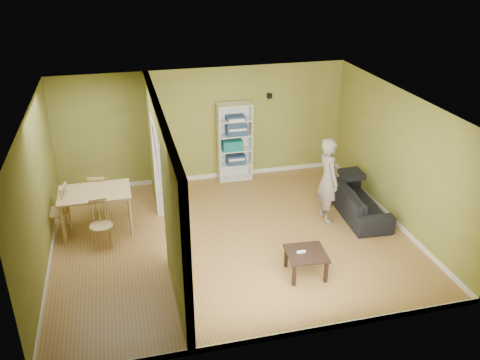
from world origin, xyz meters
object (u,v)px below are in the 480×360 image
bookshelf (234,142)px  chair_left (57,210)px  chair_near (101,225)px  chair_far (100,195)px  person (328,173)px  coffee_table (306,256)px  sofa (359,198)px  dining_table (95,195)px

bookshelf → chair_left: size_ratio=1.77×
chair_near → chair_far: 1.19m
person → coffee_table: 2.07m
sofa → chair_left: 5.87m
coffee_table → bookshelf: bearing=93.9°
sofa → chair_near: (-5.04, 0.01, 0.08)m
chair_far → bookshelf: bearing=-151.2°
sofa → chair_near: size_ratio=2.13×
sofa → chair_left: chair_left is taller
sofa → chair_near: chair_near is taller
chair_near → chair_far: (-0.02, 1.19, 0.02)m
chair_near → coffee_table: bearing=-33.5°
sofa → chair_left: (-5.83, 0.62, 0.15)m
dining_table → person: bearing=-8.5°
coffee_table → chair_far: bearing=138.6°
dining_table → chair_far: (0.05, 0.58, -0.28)m
sofa → chair_left: size_ratio=1.85×
coffee_table → chair_near: size_ratio=0.72×
bookshelf → chair_far: 3.24m
dining_table → chair_near: bearing=-82.6°
bookshelf → chair_near: (-3.00, -2.28, -0.46)m
coffee_table → person: bearing=57.8°
bookshelf → chair_far: (-3.03, -1.08, -0.45)m
person → chair_far: size_ratio=2.19×
person → chair_far: bearing=72.4°
person → chair_left: person is taller
sofa → dining_table: bearing=86.6°
sofa → bookshelf: size_ratio=1.04×
dining_table → chair_far: 0.65m
bookshelf → person: bearing=-60.4°
sofa → bookshelf: (-2.04, 2.28, 0.55)m
bookshelf → dining_table: (-3.08, -1.67, -0.17)m
chair_left → sofa: bearing=97.4°
coffee_table → chair_far: chair_far is taller
sofa → chair_far: 5.21m
bookshelf → chair_far: bookshelf is taller
bookshelf → chair_left: 4.16m
chair_left → chair_far: bearing=140.5°
chair_left → bookshelf: bearing=127.1°
chair_near → chair_far: size_ratio=0.97×
chair_left → chair_near: size_ratio=1.15×
dining_table → chair_near: (0.08, -0.61, -0.30)m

